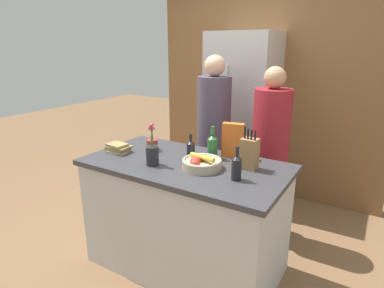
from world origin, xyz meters
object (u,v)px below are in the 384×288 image
bottle_oil (191,149)px  bottle_wine (213,146)px  coffee_mug (152,145)px  knife_block (249,153)px  person_in_blue (270,147)px  bottle_vinegar (237,167)px  cereal_box (233,140)px  fruit_bowl (201,163)px  flower_vase (152,153)px  book_stack (118,148)px  refrigerator (242,119)px  person_at_sink (214,132)px

bottle_oil → bottle_wine: bearing=36.0°
coffee_mug → knife_block: bearing=2.9°
coffee_mug → person_in_blue: bearing=39.5°
coffee_mug → bottle_vinegar: 0.87m
person_in_blue → cereal_box: bearing=-121.7°
fruit_bowl → flower_vase: bearing=-160.2°
knife_block → coffee_mug: size_ratio=2.43×
knife_block → bottle_wine: 0.33m
book_stack → bottle_vinegar: (1.07, -0.01, 0.06)m
flower_vase → bottle_oil: flower_vase is taller
refrigerator → bottle_vinegar: (0.61, -1.52, 0.05)m
person_in_blue → bottle_vinegar: bearing=-98.7°
refrigerator → bottle_wine: 1.26m
bottle_oil → person_at_sink: person_at_sink is taller
person_at_sink → person_in_blue: person_at_sink is taller
fruit_bowl → cereal_box: size_ratio=1.05×
flower_vase → refrigerator: bearing=88.9°
bottle_vinegar → cereal_box: bearing=117.9°
knife_block → person_in_blue: (-0.05, 0.62, -0.13)m
bottle_vinegar → person_at_sink: person_at_sink is taller
coffee_mug → book_stack: size_ratio=0.65×
bottle_oil → refrigerator: bearing=96.0°
cereal_box → coffee_mug: cereal_box is taller
person_in_blue → flower_vase: bearing=-134.9°
person_in_blue → book_stack: bearing=-152.8°
refrigerator → knife_block: refrigerator is taller
coffee_mug → person_at_sink: 0.72m
fruit_bowl → coffee_mug: bearing=166.0°
book_stack → person_in_blue: person_in_blue is taller
book_stack → bottle_wine: size_ratio=0.75×
coffee_mug → book_stack: bearing=-140.3°
cereal_box → person_in_blue: size_ratio=0.17×
flower_vase → coffee_mug: flower_vase is taller
refrigerator → bottle_vinegar: 1.64m
refrigerator → flower_vase: (-0.03, -1.59, 0.05)m
refrigerator → knife_block: size_ratio=6.21×
person_in_blue → coffee_mug: bearing=-152.8°
bottle_oil → person_at_sink: 0.70m
cereal_box → knife_block: bearing=-39.0°
refrigerator → bottle_oil: refrigerator is taller
flower_vase → coffee_mug: bearing=128.8°
cereal_box → bottle_vinegar: bearing=-62.1°
coffee_mug → cereal_box: bearing=18.0°
flower_vase → bottle_vinegar: (0.64, 0.07, 0.00)m
refrigerator → flower_vase: refrigerator is taller
cereal_box → bottle_vinegar: 0.45m
coffee_mug → person_in_blue: (0.80, 0.66, -0.06)m
bottle_vinegar → bottle_oil: bearing=157.9°
knife_block → flower_vase: bearing=-154.3°
bottle_vinegar → person_in_blue: bearing=93.6°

